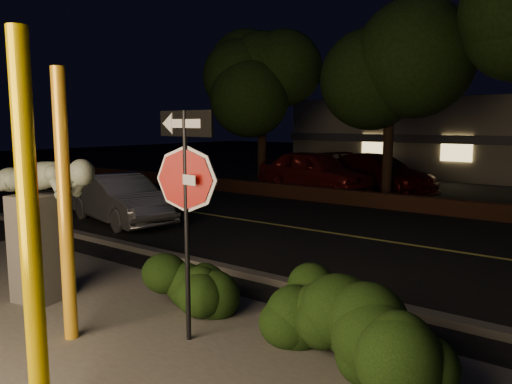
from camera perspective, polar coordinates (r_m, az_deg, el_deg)
ground at (r=14.94m, az=18.71°, el=-3.18°), size 90.00×90.00×0.00m
patio at (r=6.13m, az=-19.12°, el=-19.29°), size 14.00×6.00×0.02m
road at (r=12.19m, az=14.14°, el=-5.43°), size 80.00×8.00×0.01m
lane_marking at (r=12.18m, az=14.14°, el=-5.37°), size 80.00×0.12×0.00m
curb at (r=8.68m, az=3.17°, el=-10.27°), size 80.00×0.25×0.12m
brick_wall at (r=16.11m, az=20.24°, el=-1.56°), size 40.00×0.35×0.50m
parking_lot at (r=21.61m, az=24.71°, el=-0.15°), size 40.00×12.00×0.01m
tree_far_a at (r=21.27m, az=0.70°, el=14.87°), size 4.60×4.60×7.43m
tree_far_b at (r=18.84m, az=15.32°, el=17.69°), size 5.20×5.20×8.41m
yellow_pole_left at (r=6.65m, az=-21.01°, el=-1.67°), size 0.17×0.17×3.44m
yellow_pole_right at (r=4.73m, az=-24.40°, el=-4.90°), size 0.18×0.18×3.56m
signpost at (r=6.17m, az=-8.02°, el=1.38°), size 0.99×0.16×2.92m
sculpture at (r=8.33m, az=-23.51°, el=-2.28°), size 2.11×1.01×2.25m
hedge_center at (r=7.57m, az=-6.53°, el=-10.09°), size 1.85×1.42×0.87m
hedge_right at (r=6.32m, az=8.09°, el=-11.94°), size 2.18×1.69×1.26m
hedge_far_right at (r=5.53m, az=13.93°, el=-16.38°), size 1.54×1.02×1.03m
silver_sedan at (r=14.36m, az=-15.29°, el=-0.75°), size 4.30×2.26×1.35m
parked_car_red at (r=19.90m, az=6.72°, el=2.34°), size 5.30×2.96×1.70m
parked_car_darkred at (r=20.66m, az=13.63°, el=2.13°), size 5.67×3.72×1.53m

